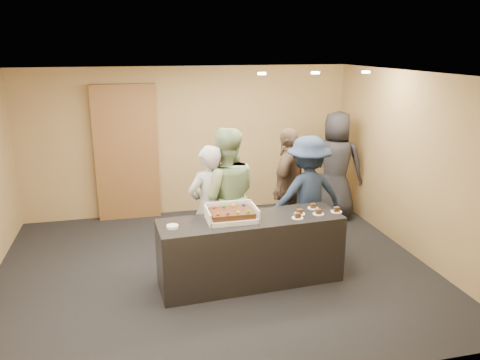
{
  "coord_description": "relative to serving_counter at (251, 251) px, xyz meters",
  "views": [
    {
      "loc": [
        -1.06,
        -5.94,
        3.06
      ],
      "look_at": [
        0.37,
        0.0,
        1.29
      ],
      "focal_mm": 35.0,
      "sensor_mm": 36.0,
      "label": 1
    }
  ],
  "objects": [
    {
      "name": "person_server_grey",
      "position": [
        -0.44,
        0.6,
        0.43
      ],
      "size": [
        0.75,
        0.63,
        1.77
      ],
      "primitive_type": "imported",
      "rotation": [
        0.0,
        0.0,
        3.52
      ],
      "color": "#ABAAB0",
      "rests_on": "floor"
    },
    {
      "name": "slice_d",
      "position": [
        0.93,
        0.18,
        0.47
      ],
      "size": [
        0.15,
        0.15,
        0.07
      ],
      "color": "white",
      "rests_on": "serving_counter"
    },
    {
      "name": "slice_c",
      "position": [
        0.91,
        -0.05,
        0.47
      ],
      "size": [
        0.15,
        0.15,
        0.07
      ],
      "color": "white",
      "rests_on": "serving_counter"
    },
    {
      "name": "cake_box",
      "position": [
        -0.25,
        0.02,
        0.49
      ],
      "size": [
        0.64,
        0.44,
        0.19
      ],
      "color": "white",
      "rests_on": "serving_counter"
    },
    {
      "name": "slice_a",
      "position": [
        0.59,
        -0.13,
        0.47
      ],
      "size": [
        0.15,
        0.15,
        0.07
      ],
      "color": "white",
      "rests_on": "serving_counter"
    },
    {
      "name": "ceiling_spotlights",
      "position": [
        1.2,
        0.97,
        2.22
      ],
      "size": [
        1.72,
        0.12,
        0.03
      ],
      "color": "#FFEAC6",
      "rests_on": "ceiling"
    },
    {
      "name": "person_navy_man",
      "position": [
        1.05,
        0.71,
        0.45
      ],
      "size": [
        1.2,
        0.74,
        1.8
      ],
      "primitive_type": "imported",
      "rotation": [
        0.0,
        0.0,
        3.2
      ],
      "color": "#1E2C45",
      "rests_on": "floor"
    },
    {
      "name": "storage_cabinet",
      "position": [
        -1.53,
        2.88,
        0.76
      ],
      "size": [
        1.1,
        0.15,
        2.41
      ],
      "primitive_type": "cube",
      "color": "brown",
      "rests_on": "floor"
    },
    {
      "name": "plate_stack",
      "position": [
        -1.02,
        -0.09,
        0.47
      ],
      "size": [
        0.15,
        0.15,
        0.04
      ],
      "primitive_type": "cylinder",
      "color": "white",
      "rests_on": "serving_counter"
    },
    {
      "name": "room",
      "position": [
        -0.4,
        0.47,
        0.9
      ],
      "size": [
        6.04,
        6.0,
        2.7
      ],
      "color": "black",
      "rests_on": "ground"
    },
    {
      "name": "slice_e",
      "position": [
        1.18,
        -0.03,
        0.47
      ],
      "size": [
        0.15,
        0.15,
        0.07
      ],
      "color": "white",
      "rests_on": "serving_counter"
    },
    {
      "name": "serving_counter",
      "position": [
        0.0,
        0.0,
        0.0
      ],
      "size": [
        2.44,
        0.84,
        0.9
      ],
      "primitive_type": "cube",
      "rotation": [
        0.0,
        0.0,
        0.06
      ],
      "color": "black",
      "rests_on": "floor"
    },
    {
      "name": "person_sage_man",
      "position": [
        -0.19,
        0.7,
        0.54
      ],
      "size": [
        1.04,
        0.85,
        1.98
      ],
      "primitive_type": "imported",
      "rotation": [
        0.0,
        0.0,
        3.03
      ],
      "color": "gray",
      "rests_on": "floor"
    },
    {
      "name": "person_brown_extra",
      "position": [
        0.94,
        1.2,
        0.47
      ],
      "size": [
        1.04,
        1.11,
        1.84
      ],
      "primitive_type": "imported",
      "rotation": [
        0.0,
        0.0,
        4.01
      ],
      "color": "brown",
      "rests_on": "floor"
    },
    {
      "name": "slice_b",
      "position": [
        0.67,
        0.01,
        0.47
      ],
      "size": [
        0.15,
        0.15,
        0.07
      ],
      "color": "white",
      "rests_on": "serving_counter"
    },
    {
      "name": "person_dark_suit",
      "position": [
        2.11,
        2.02,
        0.53
      ],
      "size": [
        1.13,
        0.99,
        1.95
      ],
      "primitive_type": "imported",
      "rotation": [
        0.0,
        0.0,
        2.67
      ],
      "color": "#232227",
      "rests_on": "floor"
    },
    {
      "name": "sheet_cake",
      "position": [
        -0.25,
        0.0,
        0.55
      ],
      "size": [
        0.54,
        0.37,
        0.11
      ],
      "color": "#3A220D",
      "rests_on": "cake_box"
    }
  ]
}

